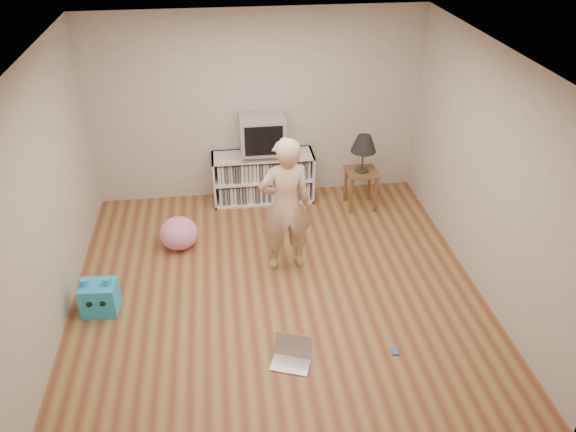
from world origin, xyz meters
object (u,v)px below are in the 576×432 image
(media_unit, at_px, (263,177))
(crt_tv, at_px, (262,133))
(dvd_deck, at_px, (263,152))
(plush_blue, at_px, (100,297))
(side_table, at_px, (361,180))
(table_lamp, at_px, (364,145))
(person, at_px, (285,206))
(plush_pink, at_px, (179,233))
(laptop, at_px, (292,355))

(media_unit, relative_size, crt_tv, 2.33)
(dvd_deck, relative_size, crt_tv, 0.75)
(media_unit, bearing_deg, plush_blue, -131.61)
(side_table, xyz_separation_m, plush_blue, (-3.25, -1.80, -0.23))
(dvd_deck, distance_m, table_lamp, 1.38)
(person, height_order, plush_blue, person)
(dvd_deck, xyz_separation_m, table_lamp, (1.31, -0.37, 0.21))
(side_table, relative_size, plush_pink, 1.16)
(plush_blue, xyz_separation_m, plush_pink, (0.79, 1.11, 0.02))
(media_unit, relative_size, plush_pink, 2.96)
(plush_pink, bearing_deg, plush_blue, -125.53)
(laptop, bearing_deg, person, 105.43)
(table_lamp, relative_size, plush_blue, 1.21)
(table_lamp, xyz_separation_m, person, (-1.20, -1.25, -0.12))
(table_lamp, bearing_deg, dvd_deck, 164.25)
(dvd_deck, xyz_separation_m, laptop, (-0.02, -3.14, -0.67))
(table_lamp, height_order, plush_pink, table_lamp)
(side_table, distance_m, plush_blue, 3.72)
(table_lamp, relative_size, plush_pink, 1.09)
(side_table, bearing_deg, table_lamp, 0.00)
(person, bearing_deg, plush_blue, 7.99)
(person, bearing_deg, table_lamp, -141.01)
(table_lamp, bearing_deg, side_table, 0.00)
(table_lamp, bearing_deg, laptop, -115.67)
(media_unit, xyz_separation_m, person, (0.11, -1.63, 0.47))
(plush_blue, bearing_deg, crt_tv, 51.74)
(laptop, bearing_deg, side_table, 84.61)
(crt_tv, bearing_deg, dvd_deck, 90.00)
(side_table, distance_m, table_lamp, 0.53)
(media_unit, height_order, crt_tv, crt_tv)
(crt_tv, bearing_deg, table_lamp, -15.61)
(side_table, relative_size, laptop, 1.26)
(crt_tv, distance_m, plush_pink, 1.77)
(media_unit, relative_size, table_lamp, 2.72)
(dvd_deck, height_order, plush_pink, dvd_deck)
(dvd_deck, distance_m, side_table, 1.40)
(dvd_deck, bearing_deg, person, -86.10)
(media_unit, relative_size, dvd_deck, 3.11)
(person, bearing_deg, side_table, -141.01)
(crt_tv, bearing_deg, plush_pink, -137.36)
(table_lamp, height_order, laptop, table_lamp)
(media_unit, height_order, table_lamp, table_lamp)
(side_table, xyz_separation_m, table_lamp, (0.00, 0.00, 0.53))
(crt_tv, xyz_separation_m, laptop, (-0.02, -3.14, -0.95))
(laptop, distance_m, plush_blue, 2.16)
(plush_pink, bearing_deg, dvd_deck, 42.73)
(media_unit, bearing_deg, person, -86.14)
(media_unit, height_order, plush_pink, media_unit)
(crt_tv, distance_m, plush_blue, 3.03)
(person, distance_m, plush_blue, 2.22)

